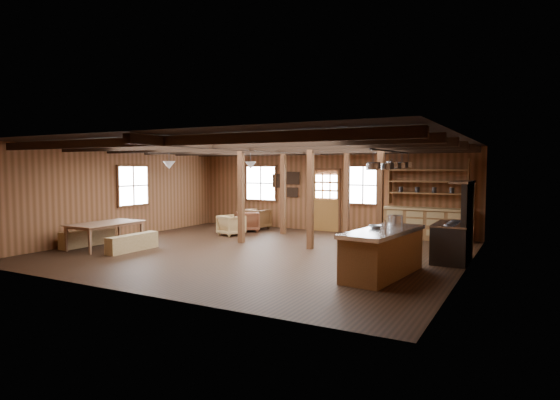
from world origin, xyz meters
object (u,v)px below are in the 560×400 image
armchair_c (231,225)px  armchair_b (257,219)px  commercial_range (455,235)px  dining_table (107,235)px  armchair_a (248,221)px  kitchen_island (383,252)px

armchair_c → armchair_b: bearing=-68.0°
commercial_range → armchair_b: bearing=158.6°
dining_table → armchair_a: bearing=-19.0°
commercial_range → armchair_c: bearing=171.6°
armchair_c → kitchen_island: bearing=170.5°
kitchen_island → armchair_c: size_ratio=3.59×
kitchen_island → commercial_range: bearing=71.0°
kitchen_island → armchair_a: bearing=151.2°
armchair_a → armchair_b: armchair_b is taller
commercial_range → armchair_a: (-6.97, 2.03, -0.27)m
dining_table → armchair_a: dining_table is taller
commercial_range → armchair_c: (-6.94, 1.02, -0.29)m
armchair_c → dining_table: bearing=84.8°
commercial_range → dining_table: bearing=-163.3°
armchair_a → dining_table: bearing=30.7°
armchair_a → armchair_c: (0.03, -1.01, -0.01)m
commercial_range → armchair_a: 7.26m
armchair_a → armchair_b: size_ratio=0.95×
dining_table → armchair_a: (1.58, 4.60, -0.00)m
armchair_a → armchair_c: armchair_a is taller
armchair_b → dining_table: bearing=84.1°
dining_table → commercial_range: bearing=-73.3°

